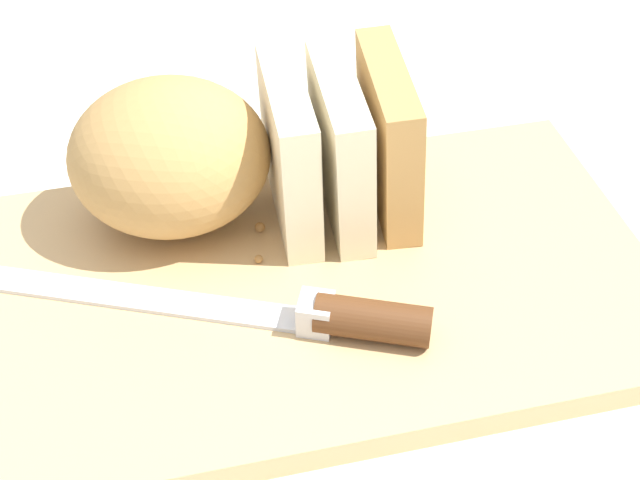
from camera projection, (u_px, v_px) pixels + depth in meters
name	position (u px, v px, depth m)	size (l,w,h in m)	color
ground_plane	(320.00, 295.00, 0.58)	(3.00, 3.00, 0.00)	silver
cutting_board	(320.00, 285.00, 0.57)	(0.43, 0.26, 0.02)	tan
bread_loaf	(230.00, 153.00, 0.58)	(0.23, 0.12, 0.10)	tan
bread_knife	(312.00, 315.00, 0.53)	(0.28, 0.13, 0.02)	silver
crumb_near_knife	(260.00, 227.00, 0.59)	(0.01, 0.01, 0.01)	#A8753D
crumb_near_loaf	(259.00, 259.00, 0.57)	(0.01, 0.01, 0.01)	#A8753D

